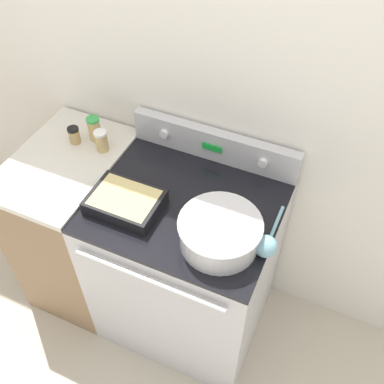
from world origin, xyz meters
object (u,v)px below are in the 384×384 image
Objects in this scene: casserole_dish at (125,201)px; spice_jar_green_cap at (94,129)px; spice_jar_white_cap at (102,141)px; mixing_bowl at (220,232)px; ladle at (266,245)px; spice_jar_black_cap at (74,135)px.

casserole_dish is 0.46m from spice_jar_green_cap.
spice_jar_white_cap is 0.09m from spice_jar_green_cap.
spice_jar_green_cap is at bearing 157.00° from mixing_bowl.
mixing_bowl reaches higher than casserole_dish.
mixing_bowl is 0.18m from ladle.
mixing_bowl is 0.73m from spice_jar_white_cap.
casserole_dish is 2.46× the size of spice_jar_green_cap.
casserole_dish is at bearing -43.78° from spice_jar_white_cap.
ladle is (0.17, 0.03, -0.03)m from mixing_bowl.
mixing_bowl is at bearing -21.30° from spice_jar_white_cap.
mixing_bowl reaches higher than ladle.
mixing_bowl is 0.86m from spice_jar_black_cap.
spice_jar_green_cap is (-0.75, 0.32, 0.00)m from mixing_bowl.
ladle is 0.88m from spice_jar_white_cap.
casserole_dish is 2.81× the size of spice_jar_white_cap.
spice_jar_green_cap is at bearing 137.52° from casserole_dish.
mixing_bowl is 0.82m from spice_jar_green_cap.
ladle is 2.79× the size of spice_jar_white_cap.
spice_jar_white_cap is at bearing -37.10° from spice_jar_green_cap.
spice_jar_black_cap reaches higher than ladle.
casserole_dish is at bearing -177.94° from ladle.
spice_jar_white_cap reaches higher than spice_jar_black_cap.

